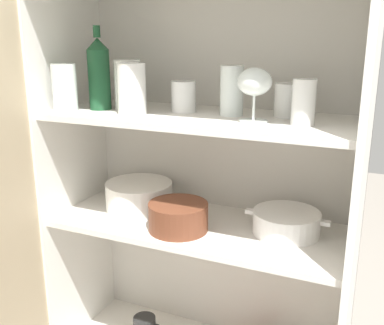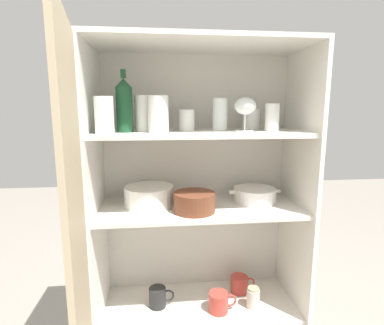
{
  "view_description": "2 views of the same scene",
  "coord_description": "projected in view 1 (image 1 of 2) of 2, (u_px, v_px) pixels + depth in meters",
  "views": [
    {
      "loc": [
        0.5,
        -1.01,
        1.42
      ],
      "look_at": [
        -0.01,
        0.16,
        1.06
      ],
      "focal_mm": 42.0,
      "sensor_mm": 36.0,
      "label": 1
    },
    {
      "loc": [
        -0.17,
        -1.11,
        1.29
      ],
      "look_at": [
        -0.03,
        0.21,
        1.06
      ],
      "focal_mm": 28.0,
      "sensor_mm": 36.0,
      "label": 2
    }
  ],
  "objects": [
    {
      "name": "tumbler_glass_0",
      "position": [
        289.0,
        100.0,
        1.25
      ],
      "size": [
        0.08,
        0.08,
        0.09
      ],
      "color": "white",
      "rests_on": "shelf_board_upper"
    },
    {
      "name": "tumbler_glass_4",
      "position": [
        184.0,
        97.0,
        1.33
      ],
      "size": [
        0.07,
        0.07,
        0.09
      ],
      "color": "white",
      "rests_on": "shelf_board_upper"
    },
    {
      "name": "cupboard_back_panel",
      "position": [
        218.0,
        227.0,
        1.57
      ],
      "size": [
        0.93,
        0.02,
        1.55
      ],
      "primitive_type": "cube",
      "color": "silver",
      "rests_on": "ground_plane"
    },
    {
      "name": "plate_stack_white",
      "position": [
        139.0,
        196.0,
        1.49
      ],
      "size": [
        0.22,
        0.22,
        0.09
      ],
      "color": "white",
      "rests_on": "shelf_board_middle"
    },
    {
      "name": "cupboard_side_right",
      "position": [
        350.0,
        280.0,
        1.23
      ],
      "size": [
        0.02,
        0.38,
        1.55
      ],
      "primitive_type": "cube",
      "color": "white",
      "rests_on": "ground_plane"
    },
    {
      "name": "shelf_board_middle",
      "position": [
        198.0,
        226.0,
        1.39
      ],
      "size": [
        0.89,
        0.35,
        0.02
      ],
      "primitive_type": "cube",
      "color": "silver"
    },
    {
      "name": "cupboard_side_left",
      "position": [
        80.0,
        225.0,
        1.59
      ],
      "size": [
        0.02,
        0.38,
        1.55
      ],
      "primitive_type": "cube",
      "color": "white",
      "rests_on": "ground_plane"
    },
    {
      "name": "tumbler_glass_1",
      "position": [
        232.0,
        91.0,
        1.27
      ],
      "size": [
        0.07,
        0.07,
        0.14
      ],
      "color": "white",
      "rests_on": "shelf_board_upper"
    },
    {
      "name": "casserole_dish",
      "position": [
        286.0,
        222.0,
        1.31
      ],
      "size": [
        0.25,
        0.2,
        0.07
      ],
      "color": "white",
      "rests_on": "shelf_board_middle"
    },
    {
      "name": "tumbler_glass_5",
      "position": [
        132.0,
        89.0,
        1.29
      ],
      "size": [
        0.08,
        0.08,
        0.15
      ],
      "color": "white",
      "rests_on": "shelf_board_upper"
    },
    {
      "name": "shelf_board_upper",
      "position": [
        198.0,
        118.0,
        1.3
      ],
      "size": [
        0.89,
        0.35,
        0.02
      ],
      "primitive_type": "cube",
      "color": "silver"
    },
    {
      "name": "tumbler_glass_6",
      "position": [
        65.0,
        88.0,
        1.33
      ],
      "size": [
        0.07,
        0.07,
        0.14
      ],
      "color": "white",
      "rests_on": "shelf_board_upper"
    },
    {
      "name": "wine_glass_0",
      "position": [
        255.0,
        84.0,
        1.15
      ],
      "size": [
        0.09,
        0.09,
        0.14
      ],
      "color": "white",
      "rests_on": "shelf_board_upper"
    },
    {
      "name": "tumbler_glass_2",
      "position": [
        304.0,
        102.0,
        1.13
      ],
      "size": [
        0.06,
        0.06,
        0.12
      ],
      "color": "white",
      "rests_on": "shelf_board_upper"
    },
    {
      "name": "tumbler_glass_3",
      "position": [
        128.0,
        85.0,
        1.37
      ],
      "size": [
        0.08,
        0.08,
        0.15
      ],
      "color": "white",
      "rests_on": "shelf_board_upper"
    },
    {
      "name": "wine_bottle",
      "position": [
        99.0,
        73.0,
        1.36
      ],
      "size": [
        0.07,
        0.07,
        0.25
      ],
      "color": "#194728",
      "rests_on": "shelf_board_upper"
    },
    {
      "name": "mixing_bowl_large",
      "position": [
        178.0,
        216.0,
        1.33
      ],
      "size": [
        0.18,
        0.18,
        0.08
      ],
      "color": "brown",
      "rests_on": "shelf_board_middle"
    }
  ]
}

